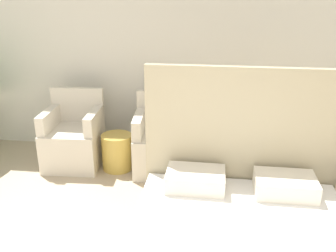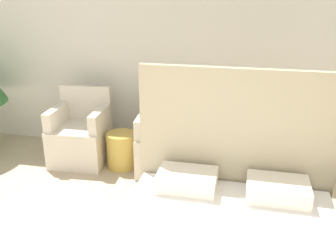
# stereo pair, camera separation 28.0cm
# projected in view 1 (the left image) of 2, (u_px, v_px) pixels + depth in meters

# --- Properties ---
(wall_back) EXTENTS (10.00, 0.06, 2.90)m
(wall_back) POSITION_uv_depth(u_px,v_px,m) (139.00, 36.00, 4.49)
(wall_back) COLOR silver
(wall_back) RESTS_ON ground_plane
(armchair_near_window_left) EXTENTS (0.67, 0.65, 0.88)m
(armchair_near_window_left) POSITION_uv_depth(u_px,v_px,m) (74.00, 141.00, 4.42)
(armchair_near_window_left) COLOR beige
(armchair_near_window_left) RESTS_ON ground_plane
(armchair_near_window_right) EXTENTS (0.68, 0.67, 0.88)m
(armchair_near_window_right) POSITION_uv_depth(u_px,v_px,m) (163.00, 146.00, 4.29)
(armchair_near_window_right) COLOR beige
(armchair_near_window_right) RESTS_ON ground_plane
(side_table) EXTENTS (0.36, 0.36, 0.42)m
(side_table) POSITION_uv_depth(u_px,v_px,m) (117.00, 152.00, 4.35)
(side_table) COLOR gold
(side_table) RESTS_ON ground_plane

